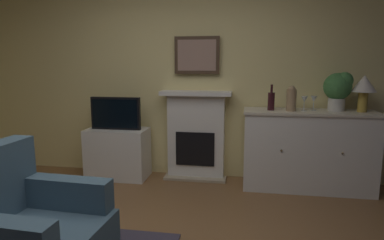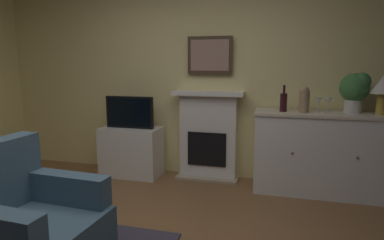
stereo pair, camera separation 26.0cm
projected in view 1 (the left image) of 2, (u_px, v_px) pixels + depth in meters
wall_rear at (187, 59)px, 4.15m from camera, size 5.56×0.06×2.98m
fireplace_unit at (196, 135)px, 4.17m from camera, size 0.87×0.30×1.10m
framed_picture at (197, 55)px, 4.04m from camera, size 0.55×0.04×0.45m
sideboard_cabinet at (307, 150)px, 3.80m from camera, size 1.46×0.49×0.91m
table_lamp at (364, 86)px, 3.58m from camera, size 0.26×0.26×0.40m
wine_bottle at (271, 101)px, 3.75m from camera, size 0.08×0.08×0.29m
wine_glass_left at (304, 100)px, 3.68m from camera, size 0.07×0.07×0.16m
wine_glass_center at (314, 100)px, 3.72m from camera, size 0.07×0.07×0.16m
vase_decorative at (291, 98)px, 3.68m from camera, size 0.11×0.11×0.28m
tv_cabinet at (118, 153)px, 4.21m from camera, size 0.75×0.42×0.63m
tv_set at (116, 113)px, 4.10m from camera, size 0.62×0.07×0.40m
potted_plant_small at (338, 88)px, 3.67m from camera, size 0.30×0.30×0.43m
armchair at (25, 233)px, 2.10m from camera, size 0.85×0.82×0.92m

